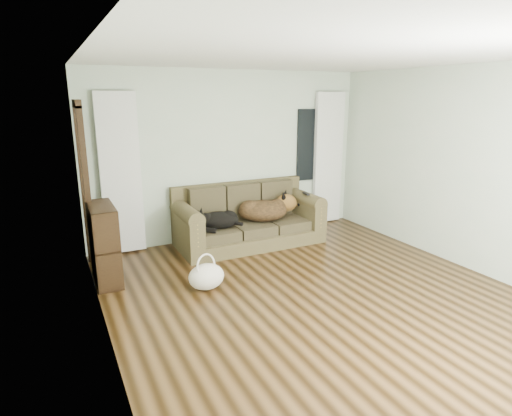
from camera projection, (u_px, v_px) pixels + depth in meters
name	position (u px, v px, depth m)	size (l,w,h in m)	color
floor	(318.00, 297.00, 4.86)	(5.00, 5.00, 0.00)	black
ceiling	(328.00, 55.00, 4.20)	(5.00, 5.00, 0.00)	white
wall_back	(231.00, 156.00, 6.70)	(4.50, 0.04, 2.60)	beige
wall_left	(99.00, 209.00, 3.57)	(0.04, 5.00, 2.60)	beige
wall_right	(468.00, 169.00, 5.49)	(0.04, 5.00, 2.60)	beige
curtain_left	(121.00, 175.00, 5.94)	(0.55, 0.08, 2.25)	white
curtain_right	(328.00, 159.00, 7.44)	(0.55, 0.08, 2.25)	white
window_pane	(310.00, 145.00, 7.27)	(0.50, 0.03, 1.20)	black
door_casing	(86.00, 190.00, 5.43)	(0.07, 0.60, 2.10)	black
sofa	(250.00, 215.00, 6.49)	(2.19, 0.94, 0.89)	#332D1F
dog_black_lab	(217.00, 219.00, 6.18)	(0.58, 0.41, 0.25)	black
dog_shepherd	(265.00, 211.00, 6.58)	(0.79, 0.56, 0.35)	black
tv_remote	(306.00, 194.00, 6.68)	(0.05, 0.20, 0.02)	black
tote_bag	(206.00, 276.00, 5.02)	(0.43, 0.33, 0.31)	white
bookshelf	(104.00, 242.00, 5.16)	(0.29, 0.77, 0.96)	black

